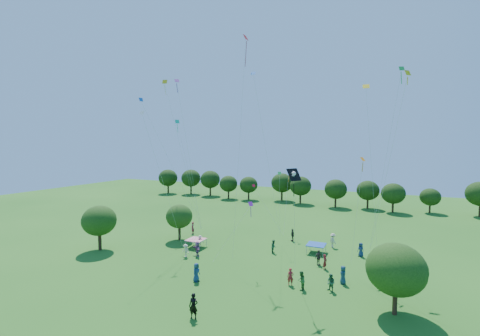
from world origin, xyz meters
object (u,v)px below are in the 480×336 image
object	(u,v)px
near_tree_west	(99,221)
near_tree_east	(396,269)
man_in_black	(193,306)
tent_blue	(316,245)
pirate_kite	(294,176)
near_tree_north	(179,216)
red_high_kite	(244,75)
tent_red_stripe	(196,240)

from	to	relation	value
near_tree_west	near_tree_east	bearing A→B (deg)	-2.64
man_in_black	tent_blue	bearing A→B (deg)	65.85
pirate_kite	near_tree_north	bearing A→B (deg)	153.82
near_tree_north	pirate_kite	size ratio (longest dim) A/B	0.50
man_in_black	red_high_kite	size ratio (longest dim) A/B	0.08
tent_blue	near_tree_east	bearing A→B (deg)	-54.40
tent_blue	man_in_black	world-z (taller)	man_in_black
near_tree_west	man_in_black	bearing A→B (deg)	-23.85
man_in_black	red_high_kite	bearing A→B (deg)	91.72
near_tree_north	red_high_kite	distance (m)	21.29
near_tree_west	pirate_kite	bearing A→B (deg)	-3.19
near_tree_east	tent_blue	bearing A→B (deg)	125.60
near_tree_west	red_high_kite	xyz separation A→B (m)	(17.22, 6.66, 18.01)
near_tree_west	man_in_black	distance (m)	21.94
tent_blue	man_in_black	bearing A→B (deg)	-106.03
tent_red_stripe	man_in_black	world-z (taller)	man_in_black
near_tree_west	tent_blue	xyz separation A→B (m)	(25.44, 10.48, -2.77)
tent_red_stripe	red_high_kite	xyz separation A→B (m)	(6.55, 0.65, 20.78)
near_tree_west	red_high_kite	bearing A→B (deg)	21.13
near_tree_west	tent_blue	bearing A→B (deg)	22.39
pirate_kite	near_tree_west	bearing A→B (deg)	176.81
man_in_black	pirate_kite	distance (m)	13.51
tent_red_stripe	man_in_black	bearing A→B (deg)	-58.04
near_tree_north	red_high_kite	bearing A→B (deg)	-6.86
near_tree_north	near_tree_east	distance (m)	28.99
near_tree_east	tent_blue	size ratio (longest dim) A/B	2.60
near_tree_west	man_in_black	world-z (taller)	near_tree_west
red_high_kite	near_tree_east	bearing A→B (deg)	-26.03
tent_red_stripe	red_high_kite	size ratio (longest dim) A/B	0.09
near_tree_north	near_tree_east	bearing A→B (deg)	-19.12
near_tree_west	tent_red_stripe	bearing A→B (deg)	29.38
man_in_black	near_tree_north	bearing A→B (deg)	120.22
near_tree_east	pirate_kite	bearing A→B (deg)	179.06
tent_red_stripe	near_tree_east	bearing A→B (deg)	-17.94
tent_red_stripe	pirate_kite	xyz separation A→B (m)	(15.05, -7.44, 9.68)
tent_red_stripe	tent_blue	distance (m)	15.44
near_tree_north	tent_red_stripe	bearing A→B (deg)	-25.71
tent_blue	near_tree_west	bearing A→B (deg)	-157.61
near_tree_west	near_tree_north	xyz separation A→B (m)	(6.68, 7.92, -0.44)
tent_blue	pirate_kite	distance (m)	15.36
near_tree_north	man_in_black	bearing A→B (deg)	-51.67
tent_blue	man_in_black	distance (m)	20.06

